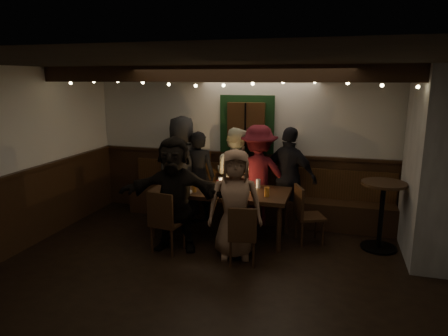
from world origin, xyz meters
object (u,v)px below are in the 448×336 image
(chair_end, at_px, (305,211))
(person_b, at_px, (199,176))
(person_c, at_px, (235,175))
(person_g, at_px, (235,204))
(high_top, at_px, (382,207))
(person_a, at_px, (182,167))
(chair_near_left, at_px, (164,219))
(dining_table, at_px, (220,194))
(chair_near_right, at_px, (242,232))
(person_d, at_px, (258,175))
(person_e, at_px, (289,177))
(person_f, at_px, (174,194))

(chair_end, distance_m, person_b, 1.96)
(person_c, bearing_deg, person_g, 126.32)
(high_top, distance_m, person_a, 3.30)
(chair_near_left, bearing_deg, dining_table, 55.38)
(chair_near_left, bearing_deg, chair_end, 26.18)
(person_b, distance_m, person_c, 0.64)
(person_a, height_order, person_b, person_a)
(person_a, bearing_deg, chair_near_left, 93.39)
(chair_near_right, height_order, person_d, person_d)
(dining_table, relative_size, person_c, 1.29)
(person_g, bearing_deg, chair_near_left, 174.70)
(dining_table, distance_m, person_c, 0.72)
(person_b, bearing_deg, dining_table, 127.72)
(person_b, relative_size, person_d, 0.92)
(person_d, bearing_deg, chair_end, 130.63)
(chair_near_left, relative_size, chair_end, 1.03)
(person_e, bearing_deg, person_g, 91.68)
(high_top, height_order, person_f, person_f)
(chair_near_right, bearing_deg, person_b, 126.72)
(chair_near_right, relative_size, high_top, 0.82)
(chair_near_left, distance_m, person_d, 1.87)
(chair_end, xyz_separation_m, person_a, (-2.17, 0.58, 0.41))
(dining_table, distance_m, person_a, 1.13)
(person_g, bearing_deg, chair_end, 24.95)
(high_top, height_order, person_c, person_c)
(person_c, bearing_deg, person_f, 90.17)
(chair_near_left, xyz_separation_m, high_top, (2.94, 0.99, 0.12))
(person_e, bearing_deg, person_f, 67.47)
(dining_table, distance_m, person_b, 0.85)
(person_b, bearing_deg, high_top, 166.05)
(chair_near_left, xyz_separation_m, person_g, (0.98, 0.17, 0.25))
(person_g, bearing_deg, dining_table, 106.23)
(person_b, distance_m, person_f, 1.28)
(chair_end, bearing_deg, person_g, -139.85)
(person_c, distance_m, person_d, 0.39)
(chair_end, bearing_deg, chair_near_right, -125.74)
(chair_near_right, bearing_deg, high_top, 30.85)
(high_top, relative_size, person_f, 0.61)
(chair_near_left, distance_m, person_a, 1.58)
(high_top, bearing_deg, person_e, 156.42)
(person_c, relative_size, person_e, 0.98)
(person_f, bearing_deg, dining_table, 46.14)
(dining_table, height_order, person_b, person_b)
(chair_near_left, xyz_separation_m, person_d, (1.03, 1.52, 0.33))
(person_d, distance_m, person_g, 1.36)
(person_a, xyz_separation_m, person_e, (1.85, 0.11, -0.07))
(person_b, distance_m, person_d, 1.03)
(chair_near_left, height_order, person_a, person_a)
(person_e, distance_m, person_f, 2.03)
(dining_table, distance_m, chair_near_left, 1.03)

